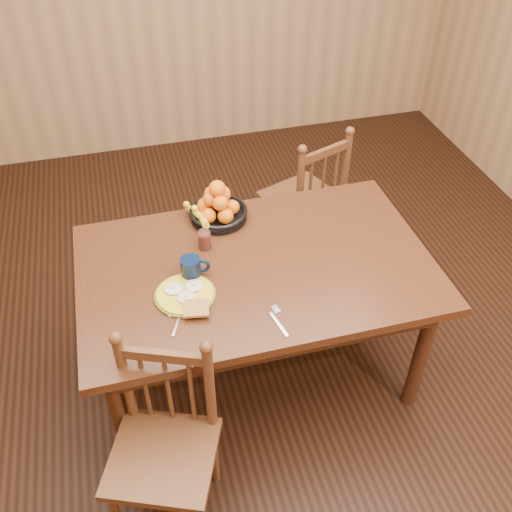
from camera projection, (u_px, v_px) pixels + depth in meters
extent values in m
cube|color=black|center=(256.00, 368.00, 3.09)|extent=(4.50, 5.00, 0.01)
cube|color=black|center=(256.00, 268.00, 2.60)|extent=(1.60, 1.00, 0.04)
cube|color=black|center=(235.00, 226.00, 2.96)|extent=(1.40, 0.04, 0.10)
cube|color=black|center=(282.00, 347.00, 2.35)|extent=(1.40, 0.04, 0.10)
cube|color=black|center=(398.00, 253.00, 2.79)|extent=(0.04, 0.84, 0.10)
cube|color=black|center=(98.00, 308.00, 2.51)|extent=(0.04, 0.84, 0.10)
cylinder|color=black|center=(121.00, 423.00, 2.42)|extent=(0.07, 0.07, 0.70)
cylinder|color=black|center=(420.00, 356.00, 2.70)|extent=(0.07, 0.07, 0.70)
cylinder|color=black|center=(109.00, 294.00, 3.01)|extent=(0.07, 0.07, 0.70)
cylinder|color=black|center=(356.00, 250.00, 3.28)|extent=(0.07, 0.07, 0.70)
cube|color=#452B14|center=(301.00, 198.00, 3.53)|extent=(0.53, 0.52, 0.04)
cylinder|color=#452B14|center=(305.00, 206.00, 3.85)|extent=(0.03, 0.03, 0.41)
cylinder|color=#452B14|center=(264.00, 224.00, 3.71)|extent=(0.03, 0.03, 0.41)
cylinder|color=#452B14|center=(336.00, 230.00, 3.66)|extent=(0.03, 0.03, 0.41)
cylinder|color=#452B14|center=(294.00, 250.00, 3.51)|extent=(0.03, 0.03, 0.41)
cylinder|color=#452B14|center=(346.00, 169.00, 3.34)|extent=(0.04, 0.04, 0.49)
cylinder|color=#452B14|center=(300.00, 188.00, 3.19)|extent=(0.04, 0.04, 0.49)
cylinder|color=#452B14|center=(323.00, 185.00, 3.29)|extent=(0.02, 0.02, 0.38)
cube|color=#452B14|center=(326.00, 152.00, 3.15)|extent=(0.33, 0.15, 0.05)
cube|color=#452B14|center=(163.00, 458.00, 2.23)|extent=(0.53, 0.52, 0.04)
cylinder|color=#452B14|center=(140.00, 446.00, 2.51)|extent=(0.03, 0.03, 0.40)
cylinder|color=#452B14|center=(215.00, 455.00, 2.48)|extent=(0.03, 0.03, 0.40)
cylinder|color=#452B14|center=(126.00, 379.00, 2.22)|extent=(0.04, 0.04, 0.48)
cylinder|color=#452B14|center=(210.00, 388.00, 2.19)|extent=(0.04, 0.04, 0.48)
cylinder|color=#452B14|center=(169.00, 391.00, 2.24)|extent=(0.02, 0.02, 0.37)
cube|color=#452B14|center=(163.00, 356.00, 2.10)|extent=(0.32, 0.15, 0.05)
cylinder|color=#59601E|center=(185.00, 295.00, 2.43)|extent=(0.26, 0.26, 0.01)
cylinder|color=gold|center=(185.00, 294.00, 2.43)|extent=(0.24, 0.24, 0.01)
ellipsoid|color=silver|center=(173.00, 288.00, 2.44)|extent=(0.08, 0.08, 0.01)
cube|color=#F2E08C|center=(173.00, 287.00, 2.43)|extent=(0.02, 0.02, 0.01)
ellipsoid|color=silver|center=(194.00, 286.00, 2.45)|extent=(0.08, 0.08, 0.01)
cube|color=#F2E08C|center=(194.00, 284.00, 2.44)|extent=(0.02, 0.02, 0.01)
ellipsoid|color=silver|center=(186.00, 297.00, 2.40)|extent=(0.08, 0.08, 0.01)
cube|color=#F2E08C|center=(186.00, 295.00, 2.39)|extent=(0.02, 0.02, 0.01)
cube|color=brown|center=(196.00, 308.00, 2.35)|extent=(0.12, 0.12, 0.01)
cube|color=silver|center=(279.00, 324.00, 2.31)|extent=(0.04, 0.14, 0.00)
cube|color=silver|center=(276.00, 309.00, 2.37)|extent=(0.03, 0.05, 0.00)
cube|color=silver|center=(177.00, 325.00, 2.30)|extent=(0.06, 0.11, 0.00)
ellipsoid|color=silver|center=(170.00, 313.00, 2.36)|extent=(0.03, 0.04, 0.01)
cylinder|color=black|center=(191.00, 268.00, 2.50)|extent=(0.09, 0.09, 0.10)
torus|color=black|center=(202.00, 266.00, 2.51)|extent=(0.07, 0.03, 0.07)
cylinder|color=black|center=(190.00, 260.00, 2.47)|extent=(0.08, 0.08, 0.00)
cylinder|color=silver|center=(204.00, 240.00, 2.65)|extent=(0.06, 0.06, 0.09)
cylinder|color=maroon|center=(205.00, 241.00, 2.66)|extent=(0.05, 0.05, 0.07)
cylinder|color=black|center=(219.00, 217.00, 2.84)|extent=(0.28, 0.28, 0.02)
torus|color=black|center=(218.00, 211.00, 2.82)|extent=(0.29, 0.29, 0.02)
cylinder|color=black|center=(219.00, 218.00, 2.85)|extent=(0.10, 0.10, 0.01)
sphere|color=orange|center=(232.00, 207.00, 2.82)|extent=(0.07, 0.07, 0.07)
sphere|color=orange|center=(220.00, 201.00, 2.86)|extent=(0.08, 0.08, 0.08)
sphere|color=orange|center=(205.00, 206.00, 2.83)|extent=(0.08, 0.08, 0.08)
sphere|color=orange|center=(209.00, 216.00, 2.77)|extent=(0.07, 0.07, 0.07)
sphere|color=orange|center=(226.00, 216.00, 2.77)|extent=(0.08, 0.08, 0.08)
sphere|color=orange|center=(222.00, 194.00, 2.80)|extent=(0.08, 0.08, 0.08)
sphere|color=orange|center=(210.00, 199.00, 2.77)|extent=(0.07, 0.07, 0.07)
sphere|color=orange|center=(220.00, 203.00, 2.74)|extent=(0.08, 0.08, 0.08)
sphere|color=orange|center=(217.00, 189.00, 2.73)|extent=(0.08, 0.08, 0.08)
sphere|color=orange|center=(211.00, 194.00, 2.81)|extent=(0.07, 0.07, 0.07)
cylinder|color=yellow|center=(202.00, 219.00, 2.77)|extent=(0.10, 0.17, 0.07)
cylinder|color=yellow|center=(196.00, 213.00, 2.81)|extent=(0.14, 0.15, 0.07)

